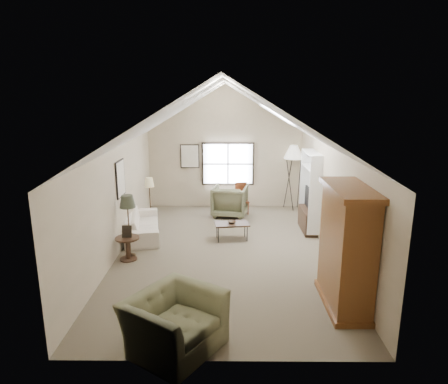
{
  "coord_description": "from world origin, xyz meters",
  "views": [
    {
      "loc": [
        0.08,
        -8.97,
        3.78
      ],
      "look_at": [
        0.0,
        0.4,
        1.4
      ],
      "focal_mm": 32.0,
      "sensor_mm": 36.0,
      "label": 1
    }
  ],
  "objects_px": {
    "armoire": "(347,248)",
    "coffee_table": "(232,231)",
    "side_table": "(128,248)",
    "side_chair": "(242,199)",
    "armchair_far": "(230,201)",
    "sofa": "(142,224)",
    "armchair_near": "(174,323)"
  },
  "relations": [
    {
      "from": "armoire",
      "to": "side_table",
      "type": "bearing_deg",
      "value": 155.89
    },
    {
      "from": "coffee_table",
      "to": "side_chair",
      "type": "distance_m",
      "value": 2.35
    },
    {
      "from": "coffee_table",
      "to": "side_table",
      "type": "bearing_deg",
      "value": -151.72
    },
    {
      "from": "armchair_far",
      "to": "side_table",
      "type": "xyz_separation_m",
      "value": [
        -2.36,
        -3.38,
        -0.2
      ]
    },
    {
      "from": "coffee_table",
      "to": "side_table",
      "type": "height_order",
      "value": "side_table"
    },
    {
      "from": "armchair_near",
      "to": "side_table",
      "type": "bearing_deg",
      "value": 58.92
    },
    {
      "from": "side_chair",
      "to": "sofa",
      "type": "bearing_deg",
      "value": -157.85
    },
    {
      "from": "armchair_near",
      "to": "coffee_table",
      "type": "distance_m",
      "value": 4.65
    },
    {
      "from": "side_chair",
      "to": "side_table",
      "type": "bearing_deg",
      "value": -141.27
    },
    {
      "from": "sofa",
      "to": "side_table",
      "type": "xyz_separation_m",
      "value": [
        0.0,
        -1.6,
        -0.04
      ]
    },
    {
      "from": "armchair_far",
      "to": "coffee_table",
      "type": "distance_m",
      "value": 2.1
    },
    {
      "from": "armchair_far",
      "to": "armoire",
      "type": "bearing_deg",
      "value": 121.14
    },
    {
      "from": "side_table",
      "to": "armchair_far",
      "type": "bearing_deg",
      "value": 55.0
    },
    {
      "from": "armchair_far",
      "to": "side_chair",
      "type": "distance_m",
      "value": 0.45
    },
    {
      "from": "armchair_far",
      "to": "side_table",
      "type": "distance_m",
      "value": 4.13
    },
    {
      "from": "sofa",
      "to": "coffee_table",
      "type": "xyz_separation_m",
      "value": [
        2.4,
        -0.31,
        -0.09
      ]
    },
    {
      "from": "side_chair",
      "to": "coffee_table",
      "type": "bearing_deg",
      "value": -112.48
    },
    {
      "from": "armoire",
      "to": "sofa",
      "type": "height_order",
      "value": "armoire"
    },
    {
      "from": "sofa",
      "to": "side_chair",
      "type": "xyz_separation_m",
      "value": [
        2.75,
        2.0,
        0.17
      ]
    },
    {
      "from": "armoire",
      "to": "sofa",
      "type": "distance_m",
      "value": 5.7
    },
    {
      "from": "side_chair",
      "to": "armchair_near",
      "type": "bearing_deg",
      "value": -114.3
    },
    {
      "from": "armchair_near",
      "to": "armchair_far",
      "type": "relative_size",
      "value": 1.27
    },
    {
      "from": "armoire",
      "to": "side_table",
      "type": "distance_m",
      "value": 4.87
    },
    {
      "from": "armoire",
      "to": "side_table",
      "type": "relative_size",
      "value": 4.05
    },
    {
      "from": "coffee_table",
      "to": "side_chair",
      "type": "bearing_deg",
      "value": 81.46
    },
    {
      "from": "armchair_far",
      "to": "side_table",
      "type": "bearing_deg",
      "value": 65.44
    },
    {
      "from": "armchair_near",
      "to": "side_chair",
      "type": "distance_m",
      "value": 6.98
    },
    {
      "from": "armoire",
      "to": "coffee_table",
      "type": "xyz_separation_m",
      "value": [
        -1.98,
        3.25,
        -0.87
      ]
    },
    {
      "from": "sofa",
      "to": "coffee_table",
      "type": "height_order",
      "value": "sofa"
    },
    {
      "from": "armoire",
      "to": "armchair_far",
      "type": "bearing_deg",
      "value": 110.7
    },
    {
      "from": "armchair_far",
      "to": "side_chair",
      "type": "xyz_separation_m",
      "value": [
        0.38,
        0.23,
        0.01
      ]
    },
    {
      "from": "coffee_table",
      "to": "side_chair",
      "type": "relative_size",
      "value": 0.91
    }
  ]
}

